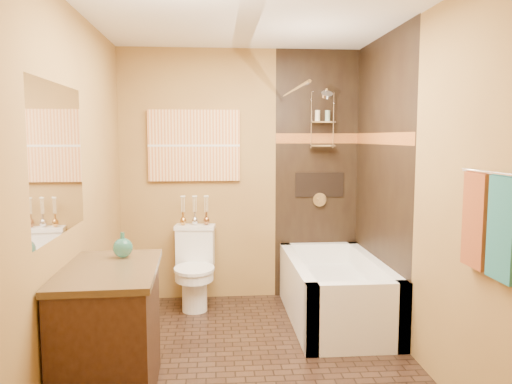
{
  "coord_description": "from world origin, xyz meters",
  "views": [
    {
      "loc": [
        -0.26,
        -3.5,
        1.63
      ],
      "look_at": [
        0.06,
        0.4,
        1.2
      ],
      "focal_mm": 35.0,
      "sensor_mm": 36.0,
      "label": 1
    }
  ],
  "objects": [
    {
      "name": "floor",
      "position": [
        0.0,
        0.0,
        0.0
      ],
      "size": [
        3.0,
        3.0,
        0.0
      ],
      "primitive_type": "plane",
      "color": "black",
      "rests_on": "ground"
    },
    {
      "name": "wall_left",
      "position": [
        -1.2,
        0.0,
        1.25
      ],
      "size": [
        0.02,
        3.0,
        2.5
      ],
      "primitive_type": "cube",
      "color": "olive",
      "rests_on": "floor"
    },
    {
      "name": "wall_right",
      "position": [
        1.2,
        0.0,
        1.25
      ],
      "size": [
        0.02,
        3.0,
        2.5
      ],
      "primitive_type": "cube",
      "color": "olive",
      "rests_on": "floor"
    },
    {
      "name": "wall_back",
      "position": [
        0.0,
        1.5,
        1.25
      ],
      "size": [
        2.4,
        0.02,
        2.5
      ],
      "primitive_type": "cube",
      "color": "olive",
      "rests_on": "floor"
    },
    {
      "name": "wall_front",
      "position": [
        0.0,
        -1.5,
        1.25
      ],
      "size": [
        2.4,
        0.02,
        2.5
      ],
      "primitive_type": "cube",
      "color": "olive",
      "rests_on": "floor"
    },
    {
      "name": "ceiling",
      "position": [
        0.0,
        0.0,
        2.5
      ],
      "size": [
        3.0,
        3.0,
        0.0
      ],
      "primitive_type": "plane",
      "color": "silver",
      "rests_on": "wall_back"
    },
    {
      "name": "alcove_tile_back",
      "position": [
        0.78,
        1.49,
        1.25
      ],
      "size": [
        0.85,
        0.01,
        2.5
      ],
      "primitive_type": "cube",
      "color": "black",
      "rests_on": "wall_back"
    },
    {
      "name": "alcove_tile_right",
      "position": [
        1.19,
        0.75,
        1.25
      ],
      "size": [
        0.01,
        1.5,
        2.5
      ],
      "primitive_type": "cube",
      "color": "black",
      "rests_on": "wall_right"
    },
    {
      "name": "mosaic_band_back",
      "position": [
        0.78,
        1.48,
        1.62
      ],
      "size": [
        0.85,
        0.01,
        0.1
      ],
      "primitive_type": "cube",
      "color": "brown",
      "rests_on": "alcove_tile_back"
    },
    {
      "name": "mosaic_band_right",
      "position": [
        1.18,
        0.75,
        1.62
      ],
      "size": [
        0.01,
        1.5,
        0.1
      ],
      "primitive_type": "cube",
      "color": "brown",
      "rests_on": "alcove_tile_right"
    },
    {
      "name": "alcove_niche",
      "position": [
        0.8,
        1.48,
        1.15
      ],
      "size": [
        0.5,
        0.01,
        0.25
      ],
      "primitive_type": "cube",
      "color": "black",
      "rests_on": "alcove_tile_back"
    },
    {
      "name": "shower_fixtures",
      "position": [
        0.8,
        1.38,
        1.67
      ],
      "size": [
        0.24,
        0.33,
        1.16
      ],
      "color": "silver",
      "rests_on": "floor"
    },
    {
      "name": "curtain_rod",
      "position": [
        0.4,
        0.75,
        2.02
      ],
      "size": [
        0.03,
        1.55,
        0.03
      ],
      "primitive_type": "cylinder",
      "rotation": [
        1.57,
        0.0,
        0.0
      ],
      "color": "silver",
      "rests_on": "wall_back"
    },
    {
      "name": "towel_bar",
      "position": [
        1.15,
        -1.05,
        1.45
      ],
      "size": [
        0.02,
        0.55,
        0.02
      ],
      "primitive_type": "cylinder",
      "rotation": [
        1.57,
        0.0,
        0.0
      ],
      "color": "silver",
      "rests_on": "wall_right"
    },
    {
      "name": "towel_teal",
      "position": [
        1.16,
        -1.18,
        1.18
      ],
      "size": [
        0.05,
        0.22,
        0.52
      ],
      "primitive_type": "cube",
      "color": "#1F6964",
      "rests_on": "towel_bar"
    },
    {
      "name": "towel_rust",
      "position": [
        1.16,
        -0.92,
        1.18
      ],
      "size": [
        0.05,
        0.22,
        0.52
      ],
      "primitive_type": "cube",
      "color": "brown",
      "rests_on": "towel_bar"
    },
    {
      "name": "sunset_painting",
      "position": [
        -0.46,
        1.48,
        1.55
      ],
      "size": [
        0.9,
        0.04,
        0.7
      ],
      "primitive_type": "cube",
      "color": "orange",
      "rests_on": "wall_back"
    },
    {
      "name": "vanity_mirror",
      "position": [
        -1.19,
        -0.44,
        1.5
      ],
      "size": [
        0.01,
        1.0,
        0.9
      ],
      "primitive_type": "cube",
      "color": "white",
      "rests_on": "wall_left"
    },
    {
      "name": "bathtub",
      "position": [
        0.8,
        0.75,
        0.22
      ],
      "size": [
        0.8,
        1.5,
        0.55
      ],
      "color": "white",
      "rests_on": "floor"
    },
    {
      "name": "toilet",
      "position": [
        -0.46,
        1.22,
        0.39
      ],
      "size": [
        0.41,
        0.59,
        0.77
      ],
      "rotation": [
        0.0,
        0.0,
        -0.1
      ],
      "color": "white",
      "rests_on": "floor"
    },
    {
      "name": "vanity",
      "position": [
        -0.92,
        -0.44,
        0.42
      ],
      "size": [
        0.61,
        0.97,
        0.84
      ],
      "rotation": [
        0.0,
        0.0,
        0.04
      ],
      "color": "black",
      "rests_on": "floor"
    },
    {
      "name": "teal_bottle",
      "position": [
        -0.87,
        -0.19,
        0.92
      ],
      "size": [
        0.15,
        0.15,
        0.21
      ],
      "primitive_type": null,
      "rotation": [
        0.0,
        0.0,
        -0.15
      ],
      "color": "#267261",
      "rests_on": "vanity"
    },
    {
      "name": "bud_vases",
      "position": [
        -0.46,
        1.39,
        0.92
      ],
      "size": [
        0.29,
        0.06,
        0.28
      ],
      "color": "#B88139",
      "rests_on": "toilet"
    }
  ]
}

